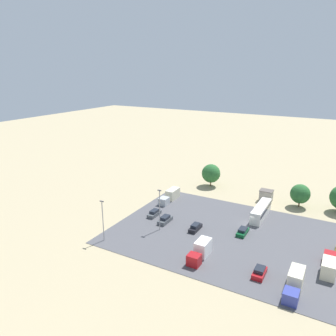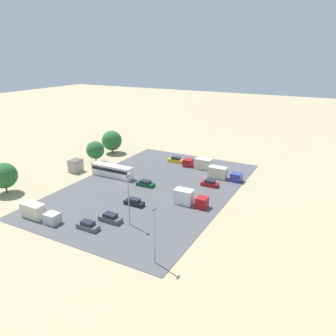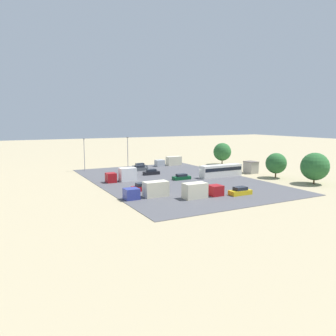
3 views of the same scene
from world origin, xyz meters
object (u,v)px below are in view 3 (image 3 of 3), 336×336
at_px(shed_building, 251,167).
at_px(parked_car_4, 240,191).
at_px(parked_car_1, 140,168).
at_px(parked_car_3, 182,177).
at_px(parked_truck_2, 149,190).
at_px(parked_truck_0, 123,175).
at_px(parked_truck_1, 170,161).
at_px(parked_car_5, 151,172).
at_px(parked_car_0, 140,166).
at_px(bus, 221,170).
at_px(parked_car_2, 142,187).
at_px(parked_truck_3, 201,191).

height_order(shed_building, parked_car_4, shed_building).
bearing_deg(parked_car_1, shed_building, -125.15).
relative_size(parked_car_3, parked_truck_2, 0.52).
bearing_deg(parked_truck_0, parked_truck_1, -49.69).
bearing_deg(parked_car_5, parked_truck_0, -60.39).
xyz_separation_m(shed_building, parked_truck_0, (4.33, 36.14, -0.12)).
bearing_deg(parked_car_0, bus, -152.05).
xyz_separation_m(parked_car_5, parked_truck_2, (-23.79, 11.44, 0.71)).
relative_size(parked_car_1, parked_car_5, 1.04).
distance_m(shed_building, parked_car_3, 22.45).
bearing_deg(shed_building, parked_car_2, 101.67).
distance_m(shed_building, parked_car_2, 37.08).
relative_size(parked_car_4, parked_truck_0, 0.63).
bearing_deg(parked_truck_0, parked_car_0, -33.44).
bearing_deg(parked_truck_1, parked_truck_2, 146.99).
height_order(parked_car_3, parked_truck_3, parked_truck_3).
distance_m(bus, parked_car_2, 25.67).
bearing_deg(parked_truck_1, parked_truck_0, 130.31).
height_order(parked_truck_2, parked_truck_3, parked_truck_2).
distance_m(parked_car_5, parked_truck_2, 26.41).
bearing_deg(shed_building, parked_truck_1, 28.20).
xyz_separation_m(parked_car_4, parked_truck_3, (1.67, 8.18, 0.67)).
relative_size(parked_car_5, parked_truck_0, 0.61).
xyz_separation_m(parked_car_5, parked_truck_0, (-5.78, 10.18, 0.83)).
bearing_deg(parked_car_0, parked_car_2, 157.91).
distance_m(bus, parked_truck_2, 28.77).
height_order(parked_car_0, parked_truck_1, parked_truck_1).
height_order(parked_car_1, parked_truck_1, parked_truck_1).
distance_m(shed_building, parked_car_5, 27.88).
height_order(shed_building, parked_truck_2, shed_building).
xyz_separation_m(shed_building, parked_car_1, (18.28, 25.95, -0.90)).
xyz_separation_m(parked_car_2, parked_truck_3, (-10.90, -7.55, 0.66)).
height_order(parked_car_2, parked_truck_1, parked_truck_1).
distance_m(parked_car_1, parked_truck_0, 17.29).
height_order(bus, parked_car_4, bus).
relative_size(parked_car_1, parked_truck_0, 0.63).
relative_size(shed_building, parked_car_3, 0.81).
xyz_separation_m(parked_car_1, parked_truck_0, (-13.95, 10.19, 0.78)).
xyz_separation_m(shed_building, parked_car_3, (-0.11, 22.43, -1.00)).
relative_size(parked_car_3, parked_truck_1, 0.50).
xyz_separation_m(parked_car_5, parked_truck_1, (13.94, -13.07, 0.68)).
bearing_deg(bus, parked_truck_3, 134.37).
distance_m(shed_building, bus, 11.47).
bearing_deg(parked_truck_0, bus, -103.04).
bearing_deg(parked_car_5, bus, 51.69).
bearing_deg(parked_car_0, parked_truck_2, 159.84).
bearing_deg(parked_truck_2, bus, -64.74).
bearing_deg(parked_truck_1, parked_car_3, 158.47).
bearing_deg(parked_car_3, parked_car_0, -175.77).
distance_m(parked_car_5, parked_truck_3, 28.66).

